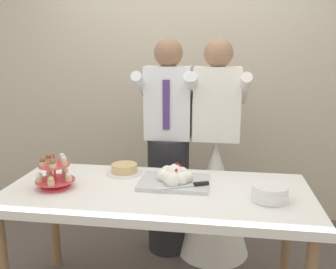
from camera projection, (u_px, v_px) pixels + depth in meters
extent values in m
cube|color=beige|center=(184.00, 64.00, 3.37)|extent=(5.20, 0.10, 2.90)
cube|color=white|center=(157.00, 194.00, 2.15)|extent=(1.80, 0.80, 0.05)
cylinder|color=olive|center=(55.00, 220.00, 2.66)|extent=(0.06, 0.06, 0.72)
cylinder|color=olive|center=(287.00, 236.00, 2.43)|extent=(0.06, 0.06, 0.72)
cylinder|color=#D83F4C|center=(56.00, 187.00, 2.17)|extent=(0.17, 0.17, 0.01)
cylinder|color=#D83F4C|center=(55.00, 171.00, 2.15)|extent=(0.01, 0.01, 0.21)
cylinder|color=#D83F4C|center=(55.00, 180.00, 2.16)|extent=(0.23, 0.23, 0.01)
cylinder|color=#D1B784|center=(69.00, 179.00, 2.14)|extent=(0.04, 0.04, 0.03)
sphere|color=white|center=(68.00, 175.00, 2.13)|extent=(0.04, 0.04, 0.04)
cylinder|color=#D1B784|center=(65.00, 173.00, 2.23)|extent=(0.04, 0.04, 0.03)
sphere|color=beige|center=(65.00, 170.00, 2.23)|extent=(0.04, 0.04, 0.04)
cylinder|color=#D1B784|center=(50.00, 174.00, 2.22)|extent=(0.04, 0.04, 0.03)
sphere|color=white|center=(50.00, 170.00, 2.22)|extent=(0.04, 0.04, 0.04)
cylinder|color=#D1B784|center=(40.00, 180.00, 2.13)|extent=(0.04, 0.04, 0.03)
sphere|color=white|center=(39.00, 176.00, 2.12)|extent=(0.04, 0.04, 0.04)
cylinder|color=#D1B784|center=(51.00, 183.00, 2.07)|extent=(0.04, 0.04, 0.03)
sphere|color=#D6B27A|center=(51.00, 179.00, 2.07)|extent=(0.04, 0.04, 0.04)
cylinder|color=#D83F4C|center=(54.00, 165.00, 2.14)|extent=(0.18, 0.18, 0.01)
cylinder|color=#D1B784|center=(64.00, 163.00, 2.13)|extent=(0.04, 0.04, 0.03)
sphere|color=#EAB7C6|center=(64.00, 159.00, 2.12)|extent=(0.04, 0.04, 0.04)
cylinder|color=#D1B784|center=(62.00, 160.00, 2.19)|extent=(0.04, 0.04, 0.03)
sphere|color=beige|center=(62.00, 156.00, 2.18)|extent=(0.04, 0.04, 0.04)
cylinder|color=#D1B784|center=(49.00, 160.00, 2.18)|extent=(0.04, 0.04, 0.03)
sphere|color=brown|center=(49.00, 156.00, 2.17)|extent=(0.04, 0.04, 0.04)
cylinder|color=#D1B784|center=(43.00, 164.00, 2.11)|extent=(0.04, 0.04, 0.03)
sphere|color=brown|center=(43.00, 160.00, 2.11)|extent=(0.04, 0.04, 0.04)
cylinder|color=#D1B784|center=(53.00, 166.00, 2.08)|extent=(0.04, 0.04, 0.03)
sphere|color=brown|center=(52.00, 162.00, 2.07)|extent=(0.04, 0.04, 0.04)
cube|color=silver|center=(174.00, 182.00, 2.22)|extent=(0.42, 0.31, 0.02)
sphere|color=white|center=(188.00, 177.00, 2.20)|extent=(0.07, 0.07, 0.07)
sphere|color=white|center=(181.00, 174.00, 2.25)|extent=(0.09, 0.09, 0.09)
sphere|color=white|center=(175.00, 172.00, 2.28)|extent=(0.10, 0.10, 0.10)
sphere|color=white|center=(167.00, 173.00, 2.27)|extent=(0.09, 0.09, 0.09)
sphere|color=white|center=(163.00, 176.00, 2.22)|extent=(0.08, 0.08, 0.08)
sphere|color=white|center=(168.00, 178.00, 2.19)|extent=(0.08, 0.08, 0.08)
sphere|color=white|center=(172.00, 180.00, 2.13)|extent=(0.09, 0.09, 0.09)
sphere|color=white|center=(181.00, 179.00, 2.16)|extent=(0.09, 0.09, 0.09)
sphere|color=white|center=(174.00, 173.00, 2.21)|extent=(0.11, 0.11, 0.11)
sphere|color=#B21923|center=(176.00, 170.00, 2.15)|extent=(0.02, 0.02, 0.02)
sphere|color=#B21923|center=(180.00, 166.00, 2.23)|extent=(0.02, 0.02, 0.02)
sphere|color=#2D1938|center=(176.00, 166.00, 2.25)|extent=(0.02, 0.02, 0.02)
sphere|color=#B21923|center=(177.00, 164.00, 2.26)|extent=(0.02, 0.02, 0.02)
cube|color=silver|center=(177.00, 187.00, 2.10)|extent=(0.22, 0.11, 0.00)
cube|color=black|center=(201.00, 184.00, 2.14)|extent=(0.09, 0.06, 0.02)
cylinder|color=white|center=(269.00, 199.00, 1.99)|extent=(0.20, 0.20, 0.01)
cylinder|color=white|center=(269.00, 198.00, 1.98)|extent=(0.20, 0.20, 0.01)
cylinder|color=white|center=(269.00, 196.00, 1.98)|extent=(0.20, 0.20, 0.01)
cylinder|color=white|center=(270.00, 194.00, 1.98)|extent=(0.20, 0.20, 0.01)
cylinder|color=white|center=(269.00, 192.00, 1.97)|extent=(0.20, 0.20, 0.01)
cylinder|color=white|center=(269.00, 190.00, 1.98)|extent=(0.20, 0.20, 0.01)
cylinder|color=white|center=(270.00, 188.00, 1.97)|extent=(0.20, 0.20, 0.01)
cylinder|color=white|center=(270.00, 186.00, 1.97)|extent=(0.20, 0.20, 0.01)
cylinder|color=white|center=(125.00, 172.00, 2.42)|extent=(0.24, 0.24, 0.01)
cylinder|color=#D6B27A|center=(124.00, 168.00, 2.42)|extent=(0.17, 0.17, 0.05)
cylinder|color=#232328|center=(168.00, 194.00, 2.88)|extent=(0.32, 0.32, 0.92)
cube|color=white|center=(168.00, 103.00, 2.71)|extent=(0.34, 0.20, 0.54)
sphere|color=#8C664C|center=(168.00, 53.00, 2.63)|extent=(0.21, 0.21, 0.21)
cylinder|color=white|center=(143.00, 88.00, 2.71)|extent=(0.08, 0.49, 0.28)
cylinder|color=white|center=(194.00, 89.00, 2.66)|extent=(0.08, 0.49, 0.28)
cube|color=#4C3372|center=(166.00, 105.00, 2.61)|extent=(0.05, 0.01, 0.36)
cone|color=white|center=(214.00, 197.00, 2.83)|extent=(0.56, 0.56, 0.92)
cube|color=white|center=(217.00, 104.00, 2.66)|extent=(0.34, 0.20, 0.54)
sphere|color=#997054|center=(218.00, 53.00, 2.58)|extent=(0.21, 0.21, 0.21)
cylinder|color=white|center=(191.00, 89.00, 2.67)|extent=(0.08, 0.49, 0.28)
cylinder|color=white|center=(244.00, 90.00, 2.61)|extent=(0.08, 0.49, 0.28)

